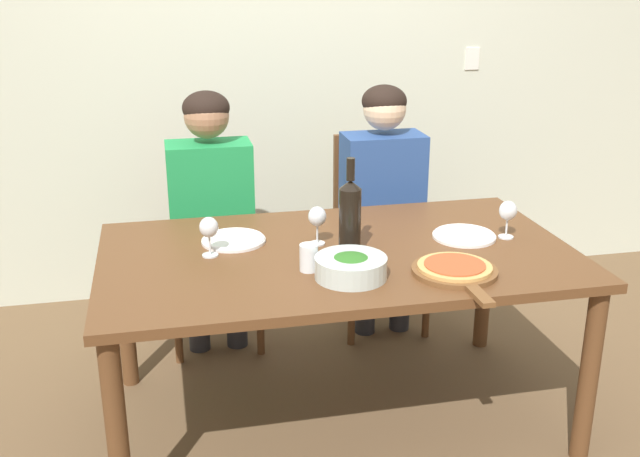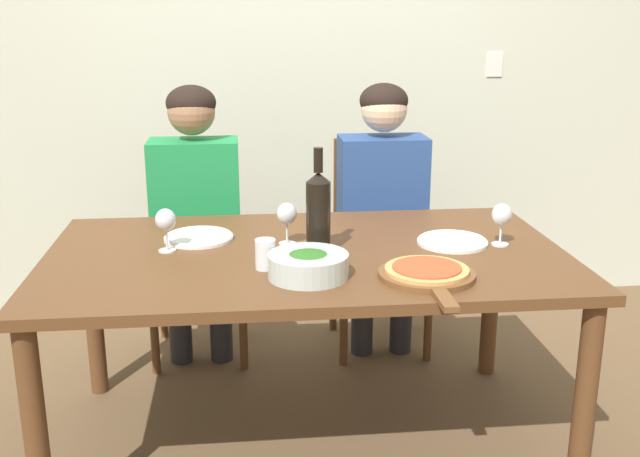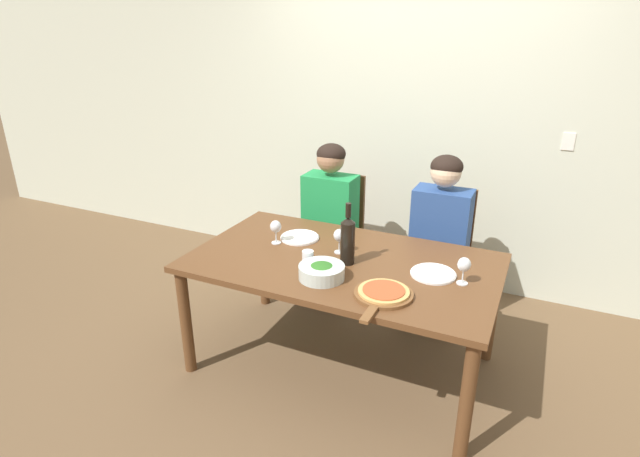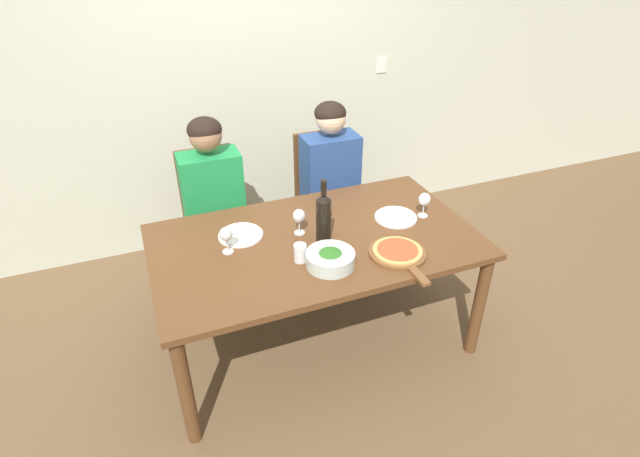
{
  "view_description": "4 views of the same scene",
  "coord_description": "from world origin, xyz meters",
  "px_view_note": "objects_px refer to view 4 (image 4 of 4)",
  "views": [
    {
      "loc": [
        -0.63,
        -2.55,
        1.74
      ],
      "look_at": [
        -0.06,
        0.03,
        0.81
      ],
      "focal_mm": 42.0,
      "sensor_mm": 36.0,
      "label": 1
    },
    {
      "loc": [
        -0.21,
        -2.43,
        1.51
      ],
      "look_at": [
        0.06,
        0.09,
        0.78
      ],
      "focal_mm": 42.0,
      "sensor_mm": 36.0,
      "label": 2
    },
    {
      "loc": [
        0.99,
        -2.43,
        1.97
      ],
      "look_at": [
        -0.14,
        -0.01,
        0.9
      ],
      "focal_mm": 28.0,
      "sensor_mm": 36.0,
      "label": 3
    },
    {
      "loc": [
        -0.82,
        -2.15,
        2.21
      ],
      "look_at": [
        0.04,
        0.02,
        0.77
      ],
      "focal_mm": 28.0,
      "sensor_mm": 36.0,
      "label": 4
    }
  ],
  "objects_px": {
    "person_man": "(331,172)",
    "chair_right": "(325,194)",
    "dinner_plate_right": "(396,217)",
    "person_woman": "(213,192)",
    "dinner_plate_left": "(241,235)",
    "broccoli_bowl": "(330,259)",
    "wine_glass_right": "(425,201)",
    "water_tumbler": "(300,253)",
    "wine_bottle": "(324,217)",
    "pizza_on_board": "(398,253)",
    "wine_glass_left": "(226,235)",
    "chair_left": "(213,215)",
    "wine_glass_centre": "(299,217)"
  },
  "relations": [
    {
      "from": "chair_right",
      "to": "dinner_plate_right",
      "type": "distance_m",
      "value": 0.86
    },
    {
      "from": "person_man",
      "to": "wine_glass_centre",
      "type": "relative_size",
      "value": 8.08
    },
    {
      "from": "person_woman",
      "to": "water_tumbler",
      "type": "distance_m",
      "value": 0.94
    },
    {
      "from": "chair_left",
      "to": "dinner_plate_right",
      "type": "xyz_separation_m",
      "value": [
        0.94,
        -0.82,
        0.23
      ]
    },
    {
      "from": "wine_bottle",
      "to": "wine_glass_centre",
      "type": "bearing_deg",
      "value": 130.71
    },
    {
      "from": "dinner_plate_right",
      "to": "wine_glass_right",
      "type": "xyz_separation_m",
      "value": [
        0.16,
        -0.04,
        0.1
      ]
    },
    {
      "from": "dinner_plate_left",
      "to": "wine_glass_right",
      "type": "distance_m",
      "value": 1.08
    },
    {
      "from": "person_man",
      "to": "dinner_plate_left",
      "type": "relative_size",
      "value": 4.91
    },
    {
      "from": "wine_glass_right",
      "to": "wine_glass_centre",
      "type": "relative_size",
      "value": 1.0
    },
    {
      "from": "person_woman",
      "to": "wine_glass_left",
      "type": "xyz_separation_m",
      "value": [
        -0.06,
        -0.69,
        0.09
      ]
    },
    {
      "from": "wine_bottle",
      "to": "chair_right",
      "type": "bearing_deg",
      "value": 67.47
    },
    {
      "from": "dinner_plate_left",
      "to": "dinner_plate_right",
      "type": "distance_m",
      "value": 0.91
    },
    {
      "from": "person_woman",
      "to": "water_tumbler",
      "type": "relative_size",
      "value": 12.6
    },
    {
      "from": "wine_bottle",
      "to": "dinner_plate_left",
      "type": "distance_m",
      "value": 0.48
    },
    {
      "from": "dinner_plate_left",
      "to": "pizza_on_board",
      "type": "xyz_separation_m",
      "value": [
        0.72,
        -0.49,
        0.01
      ]
    },
    {
      "from": "broccoli_bowl",
      "to": "wine_glass_right",
      "type": "height_order",
      "value": "wine_glass_right"
    },
    {
      "from": "person_woman",
      "to": "dinner_plate_left",
      "type": "xyz_separation_m",
      "value": [
        0.04,
        -0.56,
        -0.0
      ]
    },
    {
      "from": "dinner_plate_right",
      "to": "wine_glass_right",
      "type": "bearing_deg",
      "value": -12.9
    },
    {
      "from": "person_man",
      "to": "dinner_plate_right",
      "type": "height_order",
      "value": "person_man"
    },
    {
      "from": "person_woman",
      "to": "pizza_on_board",
      "type": "relative_size",
      "value": 2.77
    },
    {
      "from": "chair_left",
      "to": "wine_glass_centre",
      "type": "xyz_separation_m",
      "value": [
        0.36,
        -0.77,
        0.32
      ]
    },
    {
      "from": "person_man",
      "to": "chair_right",
      "type": "bearing_deg",
      "value": 90.0
    },
    {
      "from": "pizza_on_board",
      "to": "wine_glass_right",
      "type": "relative_size",
      "value": 2.91
    },
    {
      "from": "person_woman",
      "to": "pizza_on_board",
      "type": "height_order",
      "value": "person_woman"
    },
    {
      "from": "wine_glass_left",
      "to": "dinner_plate_right",
      "type": "bearing_deg",
      "value": -0.96
    },
    {
      "from": "broccoli_bowl",
      "to": "person_man",
      "type": "bearing_deg",
      "value": 67.11
    },
    {
      "from": "wine_glass_right",
      "to": "dinner_plate_right",
      "type": "bearing_deg",
      "value": 167.1
    },
    {
      "from": "wine_bottle",
      "to": "wine_glass_right",
      "type": "xyz_separation_m",
      "value": [
        0.64,
        0.02,
        -0.04
      ]
    },
    {
      "from": "dinner_plate_left",
      "to": "broccoli_bowl",
      "type": "bearing_deg",
      "value": -50.73
    },
    {
      "from": "chair_left",
      "to": "person_man",
      "type": "xyz_separation_m",
      "value": [
        0.82,
        -0.11,
        0.23
      ]
    },
    {
      "from": "chair_left",
      "to": "water_tumbler",
      "type": "height_order",
      "value": "chair_left"
    },
    {
      "from": "person_woman",
      "to": "wine_glass_centre",
      "type": "xyz_separation_m",
      "value": [
        0.36,
        -0.65,
        0.09
      ]
    },
    {
      "from": "chair_left",
      "to": "person_man",
      "type": "relative_size",
      "value": 0.78
    },
    {
      "from": "wine_bottle",
      "to": "broccoli_bowl",
      "type": "relative_size",
      "value": 1.45
    },
    {
      "from": "dinner_plate_left",
      "to": "pizza_on_board",
      "type": "height_order",
      "value": "pizza_on_board"
    },
    {
      "from": "chair_right",
      "to": "wine_glass_right",
      "type": "xyz_separation_m",
      "value": [
        0.28,
        -0.86,
        0.32
      ]
    },
    {
      "from": "wine_bottle",
      "to": "person_woman",
      "type": "bearing_deg",
      "value": 120.67
    },
    {
      "from": "person_man",
      "to": "pizza_on_board",
      "type": "distance_m",
      "value": 1.05
    },
    {
      "from": "wine_glass_left",
      "to": "water_tumbler",
      "type": "bearing_deg",
      "value": -33.11
    },
    {
      "from": "chair_right",
      "to": "dinner_plate_left",
      "type": "height_order",
      "value": "chair_right"
    },
    {
      "from": "person_woman",
      "to": "wine_bottle",
      "type": "xyz_separation_m",
      "value": [
        0.45,
        -0.77,
        0.14
      ]
    },
    {
      "from": "person_man",
      "to": "dinner_plate_right",
      "type": "bearing_deg",
      "value": -80.59
    },
    {
      "from": "wine_bottle",
      "to": "dinner_plate_right",
      "type": "distance_m",
      "value": 0.51
    },
    {
      "from": "wine_bottle",
      "to": "water_tumbler",
      "type": "height_order",
      "value": "wine_bottle"
    },
    {
      "from": "wine_glass_centre",
      "to": "chair_left",
      "type": "bearing_deg",
      "value": 114.91
    },
    {
      "from": "chair_left",
      "to": "broccoli_bowl",
      "type": "xyz_separation_m",
      "value": [
        0.4,
        -1.11,
        0.26
      ]
    },
    {
      "from": "person_man",
      "to": "wine_glass_right",
      "type": "bearing_deg",
      "value": -69.45
    },
    {
      "from": "wine_glass_left",
      "to": "dinner_plate_left",
      "type": "bearing_deg",
      "value": 52.1
    },
    {
      "from": "chair_right",
      "to": "dinner_plate_right",
      "type": "xyz_separation_m",
      "value": [
        0.12,
        -0.82,
        0.23
      ]
    },
    {
      "from": "person_woman",
      "to": "wine_bottle",
      "type": "distance_m",
      "value": 0.9
    }
  ]
}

